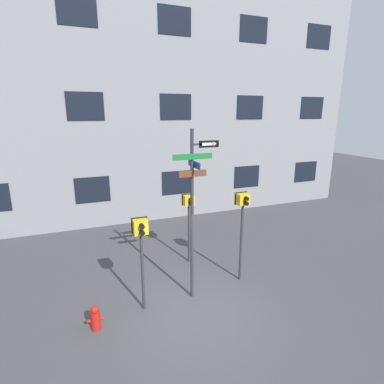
% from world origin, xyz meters
% --- Properties ---
extents(ground_plane, '(60.00, 60.00, 0.00)m').
position_xyz_m(ground_plane, '(0.00, 0.00, 0.00)').
color(ground_plane, '#424244').
extents(building_facade, '(24.00, 0.63, 14.51)m').
position_xyz_m(building_facade, '(0.00, 7.80, 7.25)').
color(building_facade, gray).
rests_on(building_facade, ground_plane).
extents(street_sign_pole, '(1.28, 0.82, 4.79)m').
position_xyz_m(street_sign_pole, '(0.31, 0.83, 2.84)').
color(street_sign_pole, '#2D2D33').
rests_on(street_sign_pole, ground_plane).
extents(pedestrian_signal_left, '(0.41, 0.40, 2.59)m').
position_xyz_m(pedestrian_signal_left, '(-1.17, 0.76, 2.06)').
color(pedestrian_signal_left, '#2D2D33').
rests_on(pedestrian_signal_left, ground_plane).
extents(pedestrian_signal_right, '(0.41, 0.40, 2.87)m').
position_xyz_m(pedestrian_signal_right, '(2.01, 1.14, 2.24)').
color(pedestrian_signal_right, '#2D2D33').
rests_on(pedestrian_signal_right, ground_plane).
extents(pedestrian_signal_across, '(0.41, 0.40, 2.49)m').
position_xyz_m(pedestrian_signal_across, '(0.91, 2.85, 1.96)').
color(pedestrian_signal_across, '#2D2D33').
rests_on(pedestrian_signal_across, ground_plane).
extents(fire_hydrant, '(0.39, 0.23, 0.64)m').
position_xyz_m(fire_hydrant, '(-2.45, 0.40, 0.31)').
color(fire_hydrant, red).
rests_on(fire_hydrant, ground_plane).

